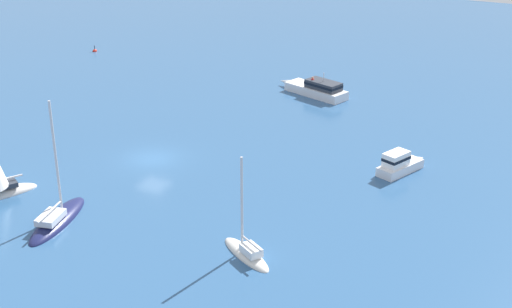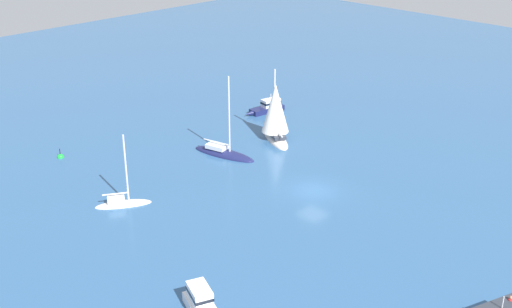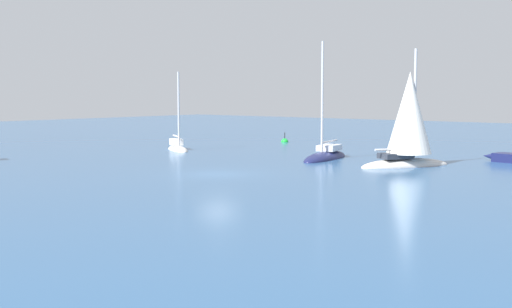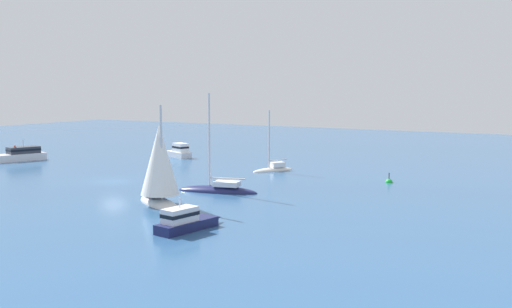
% 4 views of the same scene
% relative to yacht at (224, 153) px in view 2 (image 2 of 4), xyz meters
% --- Properties ---
extents(ground_plane, '(160.00, 160.00, 0.00)m').
position_rel_yacht_xyz_m(ground_plane, '(-0.26, 12.16, -0.13)').
color(ground_plane, '#2D5684').
extents(yacht, '(3.55, 7.56, 9.22)m').
position_rel_yacht_xyz_m(yacht, '(0.00, 0.00, 0.00)').
color(yacht, '#191E4C').
rests_on(yacht, ground).
extents(sailboat, '(4.94, 3.71, 7.09)m').
position_rel_yacht_xyz_m(sailboat, '(13.94, 1.91, 0.06)').
color(sailboat, silver).
rests_on(sailboat, ground).
extents(sloop, '(4.97, 6.74, 8.40)m').
position_rel_yacht_xyz_m(sloop, '(-7.10, 0.78, 2.64)').
color(sloop, silver).
rests_on(sloop, ground).
extents(cabin_cruiser, '(3.03, 5.31, 1.88)m').
position_rel_yacht_xyz_m(cabin_cruiser, '(19.07, 18.78, 0.62)').
color(cabin_cruiser, white).
rests_on(cabin_cruiser, ground).
extents(motor_cruiser, '(5.60, 2.17, 2.22)m').
position_rel_yacht_xyz_m(motor_cruiser, '(-12.83, -5.95, 0.51)').
color(motor_cruiser, '#191E4C').
rests_on(motor_cruiser, ground).
extents(channel_buoy, '(0.73, 0.73, 1.32)m').
position_rel_yacht_xyz_m(channel_buoy, '(12.47, -11.52, -0.13)').
color(channel_buoy, green).
rests_on(channel_buoy, ground).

